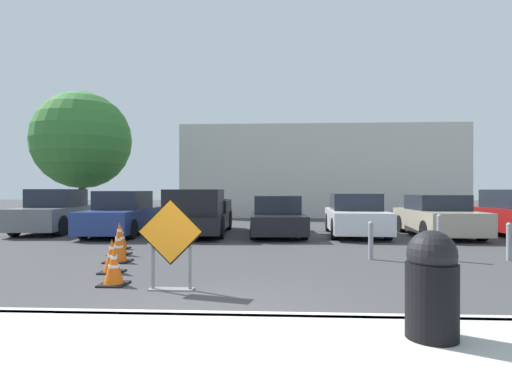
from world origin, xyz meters
TOP-DOWN VIEW (x-y plane):
  - ground_plane at (0.00, 10.00)m, footprint 96.00×96.00m
  - sidewalk_strip at (0.00, -1.26)m, footprint 28.98×2.51m
  - curb_lip at (0.00, 0.00)m, footprint 28.98×0.20m
  - road_closed_sign at (-0.87, 1.56)m, footprint 1.05×0.20m
  - traffic_cone_nearest at (-1.92, 1.88)m, footprint 0.44×0.44m
  - traffic_cone_second at (-2.36, 2.84)m, footprint 0.43×0.43m
  - traffic_cone_third at (-2.69, 3.97)m, footprint 0.53×0.53m
  - traffic_cone_fourth at (-3.05, 4.93)m, footprint 0.48×0.48m
  - traffic_cone_fifth at (-3.39, 5.92)m, footprint 0.39×0.39m
  - parked_car_nearest at (-7.47, 9.92)m, footprint 2.01×4.27m
  - parked_car_second at (-4.71, 9.40)m, footprint 1.89×4.54m
  - pickup_truck at (-1.94, 9.30)m, footprint 2.12×5.07m
  - parked_car_third at (0.80, 9.38)m, footprint 2.01×4.18m
  - parked_car_fourth at (3.56, 9.48)m, footprint 2.04×4.23m
  - parked_car_fifth at (6.32, 9.34)m, footprint 1.90×4.06m
  - trash_bin at (2.32, -0.67)m, footprint 0.50×0.50m
  - bollard_nearest at (2.95, 4.57)m, footprint 0.12×0.12m
  - bollard_second at (4.48, 4.57)m, footprint 0.12×0.12m
  - bollard_third at (6.02, 4.57)m, footprint 0.12×0.12m
  - building_facade_backdrop at (3.41, 20.21)m, footprint 16.26×5.00m
  - street_tree_behind_lot at (-8.55, 14.08)m, footprint 4.62×4.62m

SIDE VIEW (x-z plane):
  - ground_plane at x=0.00m, z-range 0.00..0.00m
  - sidewalk_strip at x=0.00m, z-range 0.00..0.14m
  - curb_lip at x=0.00m, z-range 0.00..0.14m
  - traffic_cone_fifth at x=-3.39m, z-range -0.01..0.57m
  - traffic_cone_nearest at x=-1.92m, z-range -0.01..0.61m
  - traffic_cone_second at x=-2.36m, z-range -0.01..0.64m
  - traffic_cone_third at x=-2.69m, z-range -0.01..0.66m
  - traffic_cone_fourth at x=-3.05m, z-range -0.01..0.80m
  - bollard_third at x=6.02m, z-range 0.03..0.89m
  - bollard_nearest at x=2.95m, z-range 0.03..0.90m
  - bollard_second at x=4.48m, z-range 0.03..1.07m
  - parked_car_third at x=0.80m, z-range -0.06..1.32m
  - parked_car_fifth at x=6.32m, z-range -0.05..1.37m
  - trash_bin at x=2.32m, z-range 0.15..1.20m
  - parked_car_fourth at x=3.56m, z-range -0.05..1.41m
  - parked_car_second at x=-4.71m, z-range -0.07..1.48m
  - pickup_truck at x=-1.94m, z-range -0.08..1.52m
  - parked_car_nearest at x=-7.47m, z-range -0.07..1.55m
  - road_closed_sign at x=-0.87m, z-range 0.07..1.53m
  - building_facade_backdrop at x=3.41m, z-range 0.00..5.32m
  - street_tree_behind_lot at x=-8.55m, z-range 0.83..7.11m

